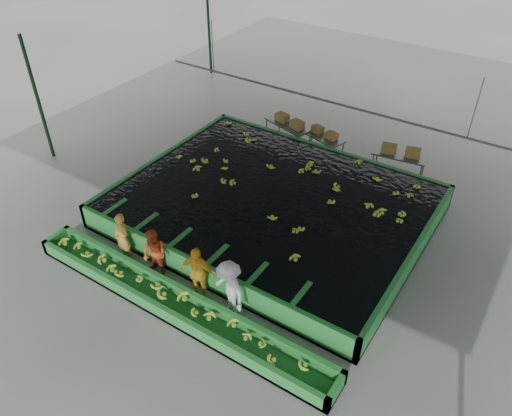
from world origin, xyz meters
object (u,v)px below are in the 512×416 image
Objects in this scene: worker_c at (197,273)px; sorting_trough at (175,304)px; packing_table_mid at (321,145)px; packing_table_left at (288,134)px; packing_table_right at (398,165)px; worker_b at (155,254)px; worker_d at (229,289)px; box_stack_mid at (324,135)px; box_stack_right at (400,154)px; flotation_tank at (272,206)px; box_stack_left at (289,124)px; worker_a at (122,237)px.

sorting_trough is at bearing -118.14° from worker_c.
worker_c is 0.90× the size of packing_table_mid.
packing_table_left is 1.04× the size of packing_table_right.
sorting_trough is 6.07× the size of worker_b.
worker_d reaches higher than box_stack_mid.
packing_table_right is (4.04, 9.23, -0.36)m from worker_b.
worker_b is 10.09m from box_stack_right.
flotation_tank is 6.93× the size of box_stack_right.
sorting_trough is at bearing -104.83° from packing_table_right.
flotation_tank is 4.99× the size of packing_table_mid.
sorting_trough is 5.57× the size of worker_c.
box_stack_right is (4.03, 9.25, 0.10)m from worker_b.
packing_table_left reaches higher than packing_table_right.
worker_d is 9.34m from box_stack_right.
worker_c reaches higher than packing_table_right.
worker_c is 0.99× the size of worker_d.
packing_table_mid is at bearing 96.72° from flotation_tank.
worker_b is 10.08m from packing_table_right.
worker_b reaches higher than box_stack_mid.
box_stack_left is 1.18× the size of box_stack_mid.
packing_table_right is (2.65, 4.93, 0.01)m from flotation_tank.
box_stack_left is 0.99× the size of box_stack_right.
packing_table_left is at bearing 114.43° from flotation_tank.
packing_table_mid is 1.59m from box_stack_left.
packing_table_mid is 3.24m from box_stack_right.
packing_table_left is at bearing 179.02° from packing_table_mid.
flotation_tank is 5.14m from packing_table_left.
worker_b is at bearing 7.01° from worker_a.
box_stack_mid is at bearing -175.66° from packing_table_right.
worker_b is 0.92× the size of worker_c.
packing_table_mid is at bearing -175.15° from packing_table_right.
sorting_trough is 4.94× the size of packing_table_right.
worker_d reaches higher than packing_table_mid.
worker_b is 8.98m from box_stack_left.
sorting_trough is 6.03× the size of worker_a.
worker_b is 0.78× the size of packing_table_left.
worker_b is 0.81× the size of packing_table_right.
box_stack_right reaches higher than packing_table_left.
worker_d is 0.91× the size of packing_table_mid.
packing_table_mid is 1.39× the size of box_stack_right.
worker_a reaches higher than worker_b.
sorting_trough is 10.00m from box_stack_left.
box_stack_mid is at bearing 121.92° from worker_d.
worker_d is at bearing -98.29° from packing_table_right.
box_stack_left reaches higher than sorting_trough.
sorting_trough is 8.30× the size of box_stack_mid.
box_stack_mid is (-1.75, 8.99, 0.00)m from worker_d.
worker_b is at bearing -95.34° from packing_table_mid.
worker_a is 1.17× the size of box_stack_left.
worker_b is at bearing -95.98° from box_stack_mid.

